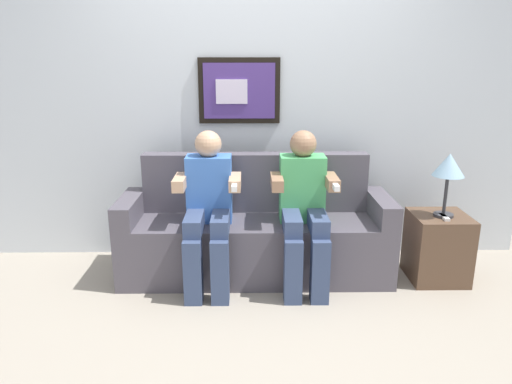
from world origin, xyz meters
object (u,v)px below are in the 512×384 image
table_lamp (449,168)px  side_table_right (437,247)px  person_on_right (304,204)px  couch (256,235)px  person_on_left (208,205)px  spare_remote_on_table (444,217)px

table_lamp → side_table_right: bearing=101.0°
person_on_right → couch: bearing=153.5°
side_table_right → table_lamp: 0.61m
couch → side_table_right: size_ratio=3.98×
person_on_left → person_on_right: bearing=0.0°
side_table_right → spare_remote_on_table: size_ratio=3.85×
couch → spare_remote_on_table: 1.36m
side_table_right → table_lamp: (0.01, -0.03, 0.61)m
couch → person_on_left: person_on_left is taller
couch → person_on_left: bearing=-153.4°
person_on_right → spare_remote_on_table: size_ratio=8.54×
person_on_right → side_table_right: size_ratio=2.22×
table_lamp → spare_remote_on_table: bearing=-104.9°
person_on_left → side_table_right: person_on_left is taller
table_lamp → couch: bearing=174.4°
person_on_left → side_table_right: (1.68, 0.06, -0.36)m
person_on_right → spare_remote_on_table: 1.01m
person_on_left → spare_remote_on_table: size_ratio=8.54×
person_on_right → table_lamp: 1.05m
person_on_left → spare_remote_on_table: person_on_left is taller
person_on_right → table_lamp: person_on_right is taller
person_on_left → table_lamp: person_on_left is taller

